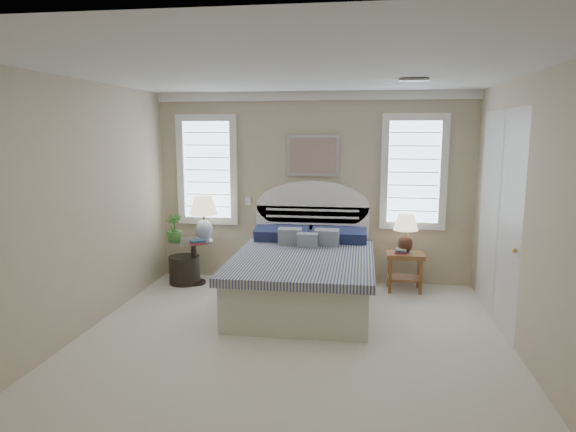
# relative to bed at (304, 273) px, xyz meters

# --- Properties ---
(floor) EXTENTS (4.50, 5.00, 0.01)m
(floor) POSITION_rel_bed_xyz_m (0.00, -1.46, -0.39)
(floor) COLOR beige
(floor) RESTS_ON ground
(ceiling) EXTENTS (4.50, 5.00, 0.01)m
(ceiling) POSITION_rel_bed_xyz_m (0.00, -1.46, 2.31)
(ceiling) COLOR silver
(ceiling) RESTS_ON wall_back
(wall_back) EXTENTS (4.50, 0.02, 2.70)m
(wall_back) POSITION_rel_bed_xyz_m (0.00, 1.04, 0.96)
(wall_back) COLOR #C7B695
(wall_back) RESTS_ON floor
(wall_left) EXTENTS (0.02, 5.00, 2.70)m
(wall_left) POSITION_rel_bed_xyz_m (-2.25, -1.46, 0.96)
(wall_left) COLOR #C7B695
(wall_left) RESTS_ON floor
(wall_right) EXTENTS (0.02, 5.00, 2.70)m
(wall_right) POSITION_rel_bed_xyz_m (2.25, -1.46, 0.96)
(wall_right) COLOR #C7B695
(wall_right) RESTS_ON floor
(crown_molding) EXTENTS (4.50, 0.08, 0.12)m
(crown_molding) POSITION_rel_bed_xyz_m (0.00, 1.00, 2.25)
(crown_molding) COLOR white
(crown_molding) RESTS_ON wall_back
(hvac_vent) EXTENTS (0.30, 0.20, 0.02)m
(hvac_vent) POSITION_rel_bed_xyz_m (1.20, -0.66, 2.29)
(hvac_vent) COLOR #B2B2B2
(hvac_vent) RESTS_ON ceiling
(switch_plate) EXTENTS (0.08, 0.01, 0.12)m
(switch_plate) POSITION_rel_bed_xyz_m (-0.95, 1.03, 0.76)
(switch_plate) COLOR white
(switch_plate) RESTS_ON wall_back
(window_left) EXTENTS (0.90, 0.06, 1.60)m
(window_left) POSITION_rel_bed_xyz_m (-1.55, 1.02, 1.21)
(window_left) COLOR silver
(window_left) RESTS_ON wall_back
(window_right) EXTENTS (0.90, 0.06, 1.60)m
(window_right) POSITION_rel_bed_xyz_m (1.40, 1.02, 1.21)
(window_right) COLOR silver
(window_right) RESTS_ON wall_back
(painting) EXTENTS (0.74, 0.04, 0.58)m
(painting) POSITION_rel_bed_xyz_m (0.00, 1.00, 1.43)
(painting) COLOR silver
(painting) RESTS_ON wall_back
(closet_door) EXTENTS (0.02, 1.80, 2.40)m
(closet_door) POSITION_rel_bed_xyz_m (2.23, -0.26, 0.81)
(closet_door) COLOR silver
(closet_door) RESTS_ON floor
(bed) EXTENTS (1.72, 2.28, 1.47)m
(bed) POSITION_rel_bed_xyz_m (0.00, 0.00, 0.00)
(bed) COLOR silver
(bed) RESTS_ON floor
(side_table_left) EXTENTS (0.56, 0.56, 0.63)m
(side_table_left) POSITION_rel_bed_xyz_m (-1.65, 0.59, 0.00)
(side_table_left) COLOR black
(side_table_left) RESTS_ON floor
(nightstand_right) EXTENTS (0.50, 0.40, 0.53)m
(nightstand_right) POSITION_rel_bed_xyz_m (1.30, 0.69, 0.00)
(nightstand_right) COLOR brown
(nightstand_right) RESTS_ON floor
(floor_pot) EXTENTS (0.49, 0.49, 0.40)m
(floor_pot) POSITION_rel_bed_xyz_m (-1.79, 0.58, -0.19)
(floor_pot) COLOR black
(floor_pot) RESTS_ON floor
(lamp_left) EXTENTS (0.48, 0.48, 0.64)m
(lamp_left) POSITION_rel_bed_xyz_m (-1.51, 0.66, 0.63)
(lamp_left) COLOR white
(lamp_left) RESTS_ON side_table_left
(lamp_right) EXTENTS (0.39, 0.39, 0.54)m
(lamp_right) POSITION_rel_bed_xyz_m (1.29, 0.72, 0.47)
(lamp_right) COLOR black
(lamp_right) RESTS_ON nightstand_right
(potted_plant) EXTENTS (0.24, 0.24, 0.40)m
(potted_plant) POSITION_rel_bed_xyz_m (-1.87, 0.43, 0.44)
(potted_plant) COLOR #31712D
(potted_plant) RESTS_ON side_table_left
(books_left) EXTENTS (0.25, 0.22, 0.06)m
(books_left) POSITION_rel_bed_xyz_m (-1.51, 0.37, 0.27)
(books_left) COLOR #A52937
(books_left) RESTS_ON side_table_left
(books_right) EXTENTS (0.17, 0.13, 0.07)m
(books_right) POSITION_rel_bed_xyz_m (1.24, 0.65, 0.18)
(books_right) COLOR #A52937
(books_right) RESTS_ON nightstand_right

